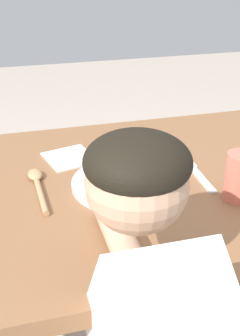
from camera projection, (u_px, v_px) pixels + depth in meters
dining_table at (91, 224)px, 1.07m from camera, size 1.40×0.76×0.71m
plate at (126, 183)px, 1.01m from camera, size 0.26×0.26×0.06m
fork at (196, 173)px, 1.08m from camera, size 0.03×0.22×0.01m
spoon at (38, 184)px, 1.02m from camera, size 0.04×0.20×0.02m
drinking_cup at (240, 177)px, 0.95m from camera, size 0.07×0.07×0.11m
napkin at (70, 158)px, 1.16m from camera, size 0.15×0.15×0.00m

